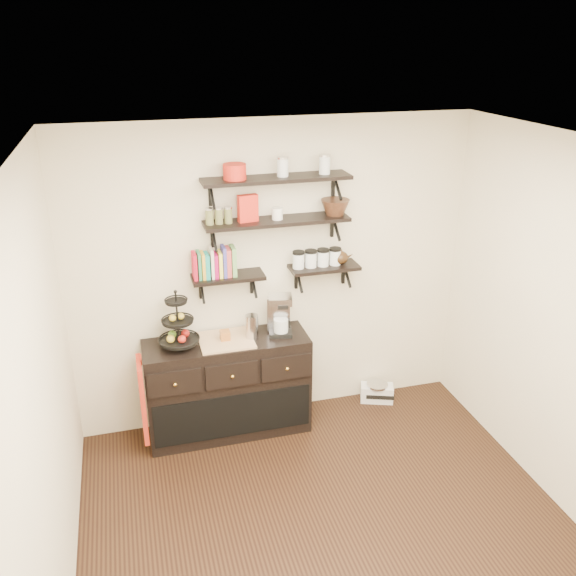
{
  "coord_description": "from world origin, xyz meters",
  "views": [
    {
      "loc": [
        -1.19,
        -3.03,
        3.31
      ],
      "look_at": [
        -0.03,
        1.15,
        1.48
      ],
      "focal_mm": 38.0,
      "sensor_mm": 36.0,
      "label": 1
    }
  ],
  "objects_px": {
    "coffee_maker": "(280,315)",
    "radio": "(377,392)",
    "sideboard": "(228,386)",
    "fruit_stand": "(178,328)"
  },
  "relations": [
    {
      "from": "coffee_maker",
      "to": "radio",
      "type": "relative_size",
      "value": 1.05
    },
    {
      "from": "coffee_maker",
      "to": "sideboard",
      "type": "bearing_deg",
      "value": -164.36
    },
    {
      "from": "fruit_stand",
      "to": "coffee_maker",
      "type": "distance_m",
      "value": 0.86
    },
    {
      "from": "fruit_stand",
      "to": "radio",
      "type": "relative_size",
      "value": 1.42
    },
    {
      "from": "fruit_stand",
      "to": "radio",
      "type": "xyz_separation_m",
      "value": [
        1.85,
        0.08,
        -0.98
      ]
    },
    {
      "from": "sideboard",
      "to": "coffee_maker",
      "type": "relative_size",
      "value": 3.9
    },
    {
      "from": "coffee_maker",
      "to": "radio",
      "type": "xyz_separation_m",
      "value": [
        0.99,
        0.06,
        -0.98
      ]
    },
    {
      "from": "sideboard",
      "to": "radio",
      "type": "relative_size",
      "value": 4.08
    },
    {
      "from": "coffee_maker",
      "to": "fruit_stand",
      "type": "bearing_deg",
      "value": -165.9
    },
    {
      "from": "fruit_stand",
      "to": "coffee_maker",
      "type": "height_order",
      "value": "fruit_stand"
    }
  ]
}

